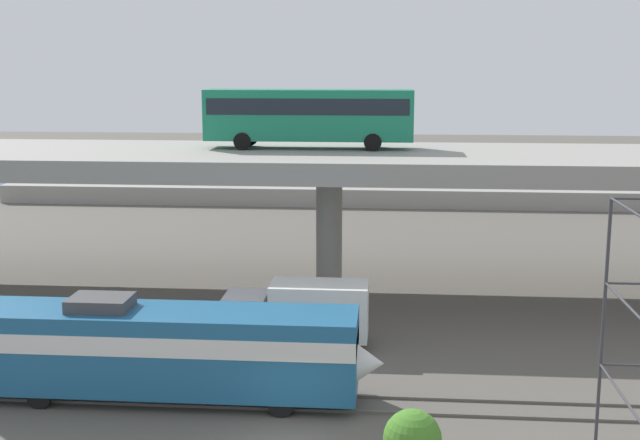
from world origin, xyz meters
TOP-DOWN VIEW (x-y plane):
  - rail_strip_near at (0.00, 3.25)m, footprint 110.00×0.12m
  - rail_strip_far at (0.00, 4.75)m, footprint 110.00×0.12m
  - train_locomotive at (-4.53, 4.00)m, footprint 16.18×3.04m
  - highway_overpass at (0.00, 20.00)m, footprint 96.00×11.71m
  - transit_bus_on_overpass at (-1.29, 21.43)m, footprint 12.00×2.68m
  - service_truck_west at (-0.68, 10.94)m, footprint 6.80×2.46m
  - pier_parking_lot at (0.00, 55.00)m, footprint 67.34×11.96m
  - parked_car_0 at (-12.25, 57.10)m, footprint 4.07×1.98m
  - parked_car_1 at (17.35, 55.26)m, footprint 4.65×1.83m
  - parked_car_2 at (-25.09, 55.37)m, footprint 4.01×1.90m
  - parked_car_3 at (-12.06, 53.57)m, footprint 4.19×1.90m
  - parked_car_4 at (4.92, 54.42)m, footprint 4.08×1.95m
  - parked_car_5 at (-3.38, 55.48)m, footprint 4.58×1.95m
  - parked_car_6 at (-19.21, 56.63)m, footprint 4.48×1.93m
  - harbor_water at (0.00, 78.00)m, footprint 140.00×36.00m
  - shrub_right at (4.31, -0.85)m, footprint 1.96×1.96m

SIDE VIEW (x-z plane):
  - harbor_water at x=0.00m, z-range 0.00..0.01m
  - rail_strip_near at x=0.00m, z-range 0.00..0.12m
  - rail_strip_far at x=0.00m, z-range 0.00..0.12m
  - pier_parking_lot at x=0.00m, z-range 0.00..1.69m
  - shrub_right at x=4.31m, z-range 0.00..1.96m
  - service_truck_west at x=-0.68m, z-range 0.12..3.16m
  - train_locomotive at x=-4.53m, z-range 0.10..4.28m
  - parked_car_2 at x=-25.09m, z-range 1.71..3.21m
  - parked_car_3 at x=-12.06m, z-range 1.71..3.21m
  - parked_car_4 at x=4.92m, z-range 1.71..3.21m
  - parked_car_0 at x=-12.25m, z-range 1.71..3.21m
  - parked_car_1 at x=17.35m, z-range 1.71..3.21m
  - parked_car_6 at x=-19.21m, z-range 1.72..3.22m
  - parked_car_5 at x=-3.38m, z-range 1.72..3.22m
  - highway_overpass at x=0.00m, z-range 3.42..11.73m
  - transit_bus_on_overpass at x=-1.29m, z-range 8.67..12.07m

